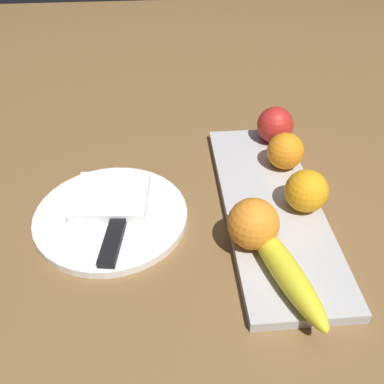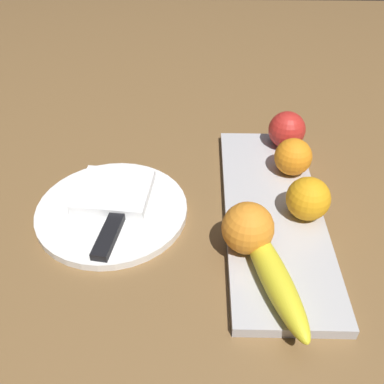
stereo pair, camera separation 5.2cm
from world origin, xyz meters
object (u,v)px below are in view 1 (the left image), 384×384
fruit_tray (271,206)px  orange_center (253,224)px  banana (284,268)px  orange_near_banana (285,151)px  orange_near_apple (306,191)px  dinner_plate (111,216)px  apple (275,125)px  knife (115,235)px  folded_napkin (111,197)px

fruit_tray → orange_center: size_ratio=5.96×
banana → orange_near_banana: size_ratio=3.15×
banana → orange_near_apple: 0.15m
dinner_plate → banana: bearing=-122.5°
apple → knife: size_ratio=0.37×
knife → fruit_tray: bearing=-69.2°
banana → folded_napkin: banana is taller
orange_near_apple → knife: orange_near_apple is taller
dinner_plate → knife: bearing=-169.5°
banana → orange_center: size_ratio=2.74×
fruit_tray → apple: 0.19m
apple → dinner_plate: 0.35m
knife → folded_napkin: bearing=15.5°
banana → fruit_tray: bearing=-22.7°
dinner_plate → folded_napkin: bearing=0.0°
banana → orange_near_apple: size_ratio=3.02×
orange_near_banana → folded_napkin: (-0.06, 0.30, -0.03)m
orange_near_banana → knife: size_ratio=0.35×
knife → orange_near_apple: bearing=-74.0°
apple → knife: 0.37m
fruit_tray → orange_center: bearing=149.3°
orange_near_apple → knife: bearing=97.2°
orange_near_banana → folded_napkin: 0.30m
banana → dinner_plate: bearing=42.4°
banana → orange_center: 0.07m
banana → dinner_plate: 0.28m
folded_napkin → banana: bearing=-127.4°
orange_near_apple → knife: 0.29m
knife → apple: bearing=-42.7°
orange_near_banana → dinner_plate: orange_near_banana is taller
orange_near_banana → knife: bearing=117.1°
banana → knife: banana is taller
fruit_tray → orange_near_banana: bearing=-23.8°
fruit_tray → knife: (-0.05, 0.24, 0.01)m
apple → dinner_plate: bearing=120.7°
orange_near_banana → knife: (-0.15, 0.29, -0.03)m
orange_near_banana → knife: 0.32m
dinner_plate → fruit_tray: bearing=-90.0°
dinner_plate → knife: size_ratio=1.32×
fruit_tray → dinner_plate: 0.25m
banana → dinner_plate: size_ratio=0.83×
fruit_tray → banana: banana is taller
orange_near_apple → folded_napkin: orange_near_apple is taller
folded_napkin → knife: 0.08m
apple → orange_center: bearing=160.4°
orange_near_apple → dinner_plate: size_ratio=0.28×
knife → orange_center: bearing=-90.1°
orange_near_apple → orange_near_banana: (0.11, 0.00, -0.00)m
apple → orange_center: orange_center is taller
banana → orange_center: (0.07, 0.03, 0.02)m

